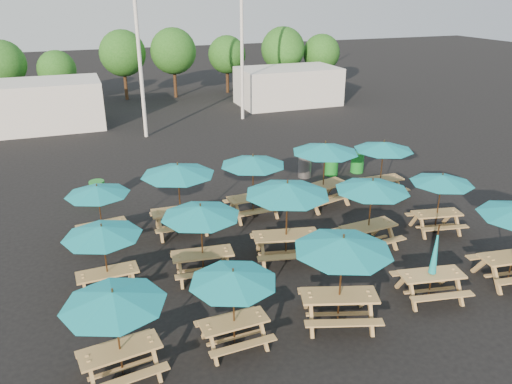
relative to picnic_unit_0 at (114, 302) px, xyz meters
name	(u,v)px	position (x,y,z in m)	size (l,w,h in m)	color
ground	(271,238)	(5.49, 4.89, -1.91)	(120.00, 120.00, 0.00)	black
picnic_unit_0	(114,302)	(0.00, 0.00, 0.00)	(2.46, 2.46, 2.18)	#A57C49
picnic_unit_1	(102,234)	(0.04, 3.37, -0.08)	(2.19, 2.19, 2.10)	#A57C49
picnic_unit_2	(98,193)	(0.14, 6.52, -0.12)	(2.29, 2.29, 2.04)	#A57C49
picnic_unit_3	(233,280)	(2.61, 0.14, -0.13)	(2.13, 2.13, 2.03)	#A57C49
picnic_unit_4	(201,215)	(2.71, 3.39, 0.06)	(2.49, 2.49, 2.25)	#A57C49
picnic_unit_5	(178,173)	(2.74, 6.42, 0.25)	(2.58, 2.58, 2.47)	#A57C49
picnic_unit_6	(343,248)	(5.34, 0.05, 0.20)	(3.06, 3.06, 2.42)	#A57C49
picnic_unit_7	(287,192)	(5.37, 3.41, 0.34)	(3.06, 3.06, 2.57)	#A57C49
picnic_unit_8	(253,164)	(5.51, 6.75, 0.14)	(2.44, 2.44, 2.35)	#A57C49
picnic_unit_9	(433,268)	(8.21, 0.15, -1.01)	(1.96, 1.79, 2.20)	#A57C49
picnic_unit_10	(372,189)	(8.17, 3.21, 0.14)	(2.54, 2.54, 2.34)	#A57C49
picnic_unit_11	(325,151)	(8.40, 6.78, 0.29)	(3.07, 3.07, 2.51)	#A57C49
picnic_unit_13	(442,182)	(11.01, 3.37, -0.07)	(2.46, 2.46, 2.10)	#A57C49
picnic_unit_14	(383,149)	(10.93, 6.71, 0.12)	(2.37, 2.37, 2.32)	#A57C49
waste_bin_0	(98,192)	(0.24, 9.96, -1.44)	(0.58, 0.58, 0.93)	#188628
waste_bin_1	(305,167)	(9.09, 9.82, -1.44)	(0.58, 0.58, 0.93)	gray
waste_bin_2	(332,165)	(10.33, 9.63, -1.44)	(0.58, 0.58, 0.93)	#188628
waste_bin_3	(357,162)	(11.62, 9.55, -1.44)	(0.58, 0.58, 0.93)	#188628
mast_0	(137,26)	(3.49, 18.89, 4.09)	(0.20, 0.20, 12.00)	silver
mast_1	(242,21)	(9.99, 20.89, 4.09)	(0.20, 0.20, 12.00)	silver
event_tent_0	(31,106)	(-2.51, 22.89, -0.51)	(8.00, 4.00, 2.80)	silver
event_tent_1	(288,86)	(14.49, 23.89, -0.61)	(7.00, 4.00, 2.60)	silver
tree_1	(2,64)	(-4.25, 28.79, 1.24)	(3.11, 3.11, 4.72)	#382314
tree_2	(57,70)	(-0.90, 28.54, 0.71)	(2.59, 2.59, 3.93)	#382314
tree_3	(123,53)	(3.74, 29.60, 1.49)	(3.36, 3.36, 5.09)	#382314
tree_4	(173,51)	(7.39, 29.14, 1.55)	(3.41, 3.41, 5.17)	#382314
tree_5	(227,55)	(11.71, 29.56, 1.06)	(2.94, 2.94, 4.45)	#382314
tree_6	(283,49)	(15.72, 27.78, 1.52)	(3.38, 3.38, 5.13)	#382314
tree_7	(321,53)	(19.12, 27.81, 1.08)	(2.95, 2.95, 4.48)	#382314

